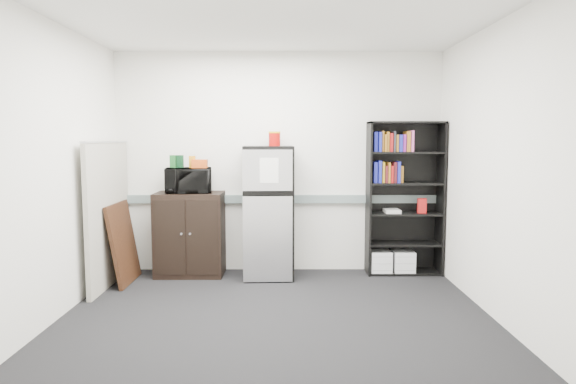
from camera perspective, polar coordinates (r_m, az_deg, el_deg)
The scene contains 18 objects.
floor at distance 4.89m, azimuth -1.32°, elevation -13.70°, with size 4.00×4.00×0.00m, color black.
wall_back at distance 6.37m, azimuth -1.05°, elevation 3.27°, with size 4.00×0.02×2.70m, color white.
wall_right at distance 5.00m, azimuth 22.24°, elevation 2.11°, with size 0.02×3.50×2.70m, color white.
wall_left at distance 5.07m, azimuth -24.60°, elevation 2.06°, with size 0.02×3.50×2.70m, color white.
ceiling at distance 4.73m, azimuth -1.40°, elevation 18.82°, with size 4.00×3.50×0.02m, color white.
electrical_raceway at distance 6.37m, azimuth -1.04°, elevation -0.79°, with size 3.92×0.05×0.10m, color slate.
wall_note at distance 6.37m, azimuth -4.21°, elevation 5.06°, with size 0.14×0.00×0.10m, color white.
bookshelf at distance 6.37m, azimuth 12.62°, elevation -0.28°, with size 0.90×0.34×1.85m.
cubicle_partition at distance 6.08m, azimuth -19.34°, elevation -2.28°, with size 0.06×1.30×1.62m.
cabinet at distance 6.32m, azimuth -10.83°, elevation -4.59°, with size 0.80×0.53×1.00m.
microwave at distance 6.22m, azimuth -10.98°, elevation 1.28°, with size 0.54×0.36×0.30m, color black.
snack_box_a at distance 6.28m, azimuth -12.64°, elevation 3.33°, with size 0.07×0.05×0.15m, color #185421.
snack_box_b at distance 6.26m, azimuth -11.90°, elevation 3.34°, with size 0.07×0.05×0.15m, color #0B3318.
snack_box_c at distance 6.24m, azimuth -10.60°, elevation 3.31°, with size 0.07×0.05×0.14m, color #C88212.
snack_bag at distance 6.17m, azimuth -9.79°, elevation 3.12°, with size 0.18×0.10×0.10m, color #C04813.
refrigerator at distance 6.10m, azimuth -2.18°, elevation -2.24°, with size 0.61×0.63×1.56m.
coffee_can at distance 6.16m, azimuth -1.51°, elevation 6.03°, with size 0.14×0.14×0.19m.
framed_poster at distance 6.18m, azimuth -17.81°, elevation -5.39°, with size 0.19×0.72×0.92m.
Camera 1 is at (0.09, -4.61, 1.64)m, focal length 32.00 mm.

